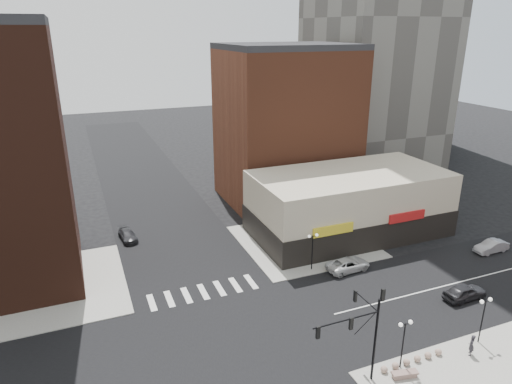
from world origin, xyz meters
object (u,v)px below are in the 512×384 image
silver_sedan (491,246)px  stone_bench (405,374)px  dark_sedan_east (465,292)px  street_lamp_ne (313,243)px  dark_sedan_north (128,235)px  pedestrian (471,345)px  traffic_signal (362,324)px  white_suv (348,265)px  street_lamp_se_a (404,333)px  street_lamp_se_b (484,309)px

silver_sedan → stone_bench: 26.34m
dark_sedan_east → stone_bench: 14.02m
street_lamp_ne → dark_sedan_east: bearing=-43.6°
dark_sedan_north → pedestrian: size_ratio=2.35×
traffic_signal → silver_sedan: 29.13m
street_lamp_ne → silver_sedan: bearing=-10.8°
silver_sedan → pedestrian: (-16.46, -12.81, 0.32)m
white_suv → stone_bench: 16.30m
white_suv → street_lamp_ne: bearing=63.5°
street_lamp_se_a → dark_sedan_east: street_lamp_se_a is taller
street_lamp_se_a → stone_bench: bearing=-111.8°
street_lamp_ne → stone_bench: 17.31m
street_lamp_se_a → pedestrian: 6.59m
traffic_signal → pedestrian: traffic_signal is taller
street_lamp_ne → dark_sedan_north: size_ratio=0.98×
street_lamp_se_b → white_suv: (-3.36, 14.50, -2.61)m
white_suv → dark_sedan_east: dark_sedan_east is taller
street_lamp_ne → silver_sedan: size_ratio=0.98×
traffic_signal → silver_sedan: traffic_signal is taller
street_lamp_se_b → stone_bench: (-8.40, -1.00, -2.92)m
street_lamp_ne → street_lamp_se_a: bearing=-93.6°
street_lamp_se_b → silver_sedan: size_ratio=0.98×
street_lamp_ne → dark_sedan_north: bearing=138.9°
street_lamp_se_b → pedestrian: bearing=-153.6°
white_suv → pedestrian: bearing=-178.6°
street_lamp_se_b → dark_sedan_east: (4.02, 5.50, -2.53)m
street_lamp_ne → pedestrian: street_lamp_ne is taller
silver_sedan → dark_sedan_north: (-39.05, 19.34, -0.08)m
pedestrian → stone_bench: (-6.52, -0.07, -0.66)m
dark_sedan_east → pedestrian: 8.73m
traffic_signal → street_lamp_se_a: (3.76, -0.17, -1.67)m
white_suv → stone_bench: white_suv is taller
street_lamp_se_b → dark_sedan_north: bearing=128.1°
pedestrian → stone_bench: 6.55m
dark_sedan_east → dark_sedan_north: dark_sedan_east is taller
street_lamp_ne → white_suv: street_lamp_ne is taller
street_lamp_se_a → dark_sedan_north: size_ratio=0.98×
street_lamp_se_b → pedestrian: (-1.88, -0.93, -2.26)m
traffic_signal → dark_sedan_east: (15.78, 5.33, -4.20)m
white_suv → dark_sedan_north: size_ratio=1.16×
traffic_signal → white_suv: 17.15m
white_suv → silver_sedan: silver_sedan is taller
dark_sedan_east → dark_sedan_north: (-28.49, 25.72, -0.14)m
dark_sedan_north → dark_sedan_east: bearing=-48.9°
white_suv → street_lamp_se_a: bearing=158.2°
traffic_signal → street_lamp_se_b: (11.76, -0.17, -1.67)m
street_lamp_se_a → traffic_signal: bearing=177.4°
traffic_signal → dark_sedan_east: size_ratio=1.74×
white_suv → dark_sedan_east: (7.38, -9.00, 0.08)m
white_suv → silver_sedan: bearing=-102.4°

